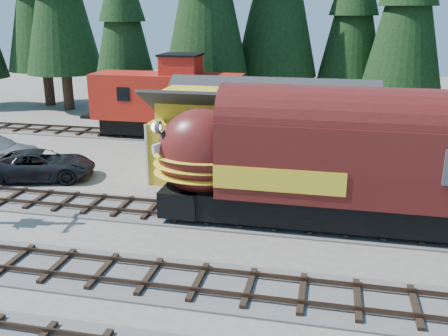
% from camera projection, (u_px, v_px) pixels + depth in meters
% --- Properties ---
extents(ground, '(120.00, 120.00, 0.00)m').
position_uv_depth(ground, '(227.00, 260.00, 19.18)').
color(ground, '#6B665B').
rests_on(ground, ground).
extents(track_spur, '(32.00, 3.20, 0.33)m').
position_uv_depth(track_spur, '(147.00, 135.00, 37.95)').
color(track_spur, '#4C4947').
rests_on(track_spur, ground).
extents(depot, '(12.80, 7.00, 5.30)m').
position_uv_depth(depot, '(265.00, 126.00, 28.06)').
color(depot, gold).
rests_on(depot, ground).
extents(locomotive, '(17.41, 3.46, 4.73)m').
position_uv_depth(locomotive, '(342.00, 168.00, 21.23)').
color(locomotive, black).
rests_on(locomotive, ground).
extents(caboose, '(11.04, 3.20, 5.74)m').
position_uv_depth(caboose, '(168.00, 100.00, 36.75)').
color(caboose, black).
rests_on(caboose, ground).
extents(pickup_truck_a, '(6.57, 4.43, 1.67)m').
position_uv_depth(pickup_truck_a, '(40.00, 165.00, 28.09)').
color(pickup_truck_a, black).
rests_on(pickup_truck_a, ground).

